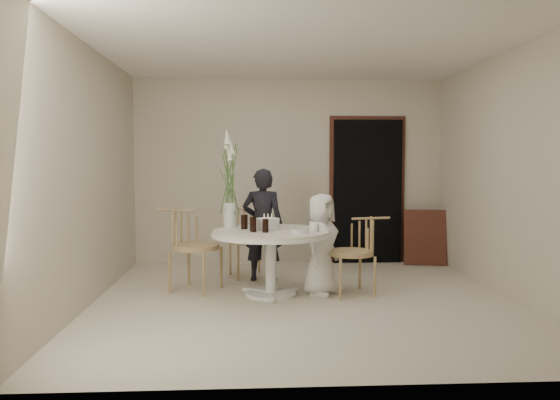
{
  "coord_description": "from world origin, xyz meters",
  "views": [
    {
      "loc": [
        -0.59,
        -5.75,
        1.49
      ],
      "look_at": [
        -0.25,
        0.3,
        1.06
      ],
      "focal_mm": 35.0,
      "sensor_mm": 36.0,
      "label": 1
    }
  ],
  "objects": [
    {
      "name": "room_shell",
      "position": [
        0.0,
        0.0,
        1.62
      ],
      "size": [
        4.5,
        4.5,
        4.5
      ],
      "color": "white",
      "rests_on": "ground"
    },
    {
      "name": "cola_tumbler_b",
      "position": [
        -0.41,
        0.08,
        0.8
      ],
      "size": [
        0.08,
        0.08,
        0.14
      ],
      "primitive_type": "cylinder",
      "rotation": [
        0.0,
        0.0,
        0.15
      ],
      "color": "black",
      "rests_on": "table"
    },
    {
      "name": "chair_right",
      "position": [
        0.66,
        0.27,
        0.57
      ],
      "size": [
        0.58,
        0.55,
        0.87
      ],
      "rotation": [
        0.0,
        0.0,
        -1.36
      ],
      "color": "tan",
      "rests_on": "ground"
    },
    {
      "name": "cola_tumbler_c",
      "position": [
        -0.54,
        0.12,
        0.8
      ],
      "size": [
        0.07,
        0.07,
        0.13
      ],
      "primitive_type": "cylinder",
      "rotation": [
        0.0,
        0.0,
        -0.1
      ],
      "color": "black",
      "rests_on": "table"
    },
    {
      "name": "cola_tumbler_d",
      "position": [
        -0.65,
        0.39,
        0.81
      ],
      "size": [
        0.1,
        0.1,
        0.16
      ],
      "primitive_type": "cylinder",
      "rotation": [
        0.0,
        0.0,
        0.31
      ],
      "color": "black",
      "rests_on": "table"
    },
    {
      "name": "birthday_cake",
      "position": [
        -0.38,
        0.34,
        0.79
      ],
      "size": [
        0.26,
        0.26,
        0.18
      ],
      "rotation": [
        0.0,
        0.0,
        0.27
      ],
      "color": "white",
      "rests_on": "table"
    },
    {
      "name": "cola_tumbler_a",
      "position": [
        -0.55,
        0.18,
        0.81
      ],
      "size": [
        0.09,
        0.09,
        0.16
      ],
      "primitive_type": "cylinder",
      "rotation": [
        0.0,
        0.0,
        -0.32
      ],
      "color": "black",
      "rests_on": "table"
    },
    {
      "name": "chair_left",
      "position": [
        -1.33,
        0.57,
        0.61
      ],
      "size": [
        0.69,
        0.66,
        0.95
      ],
      "rotation": [
        0.0,
        0.0,
        1.16
      ],
      "color": "tan",
      "rests_on": "ground"
    },
    {
      "name": "ground",
      "position": [
        0.0,
        0.0,
        0.0
      ],
      "size": [
        4.5,
        4.5,
        0.0
      ],
      "primitive_type": "plane",
      "color": "beige",
      "rests_on": "ground"
    },
    {
      "name": "door_trim",
      "position": [
        1.15,
        2.23,
        1.11
      ],
      "size": [
        1.12,
        0.03,
        2.22
      ],
      "primitive_type": "cube",
      "color": "brown",
      "rests_on": "ground"
    },
    {
      "name": "boy",
      "position": [
        0.21,
        0.26,
        0.57
      ],
      "size": [
        0.61,
        0.66,
        1.13
      ],
      "primitive_type": "imported",
      "rotation": [
        0.0,
        0.0,
        0.99
      ],
      "color": "white",
      "rests_on": "ground"
    },
    {
      "name": "table",
      "position": [
        -0.35,
        0.25,
        0.62
      ],
      "size": [
        1.33,
        1.33,
        0.73
      ],
      "color": "white",
      "rests_on": "ground"
    },
    {
      "name": "chair_far",
      "position": [
        -0.63,
        1.38,
        0.56
      ],
      "size": [
        0.57,
        0.6,
        0.87
      ],
      "rotation": [
        0.0,
        0.0,
        0.28
      ],
      "color": "tan",
      "rests_on": "ground"
    },
    {
      "name": "picture_frame",
      "position": [
        1.95,
        1.95,
        0.4
      ],
      "size": [
        0.62,
        0.26,
        0.8
      ],
      "primitive_type": "cube",
      "rotation": [
        -0.17,
        0.0,
        -0.15
      ],
      "color": "brown",
      "rests_on": "ground"
    },
    {
      "name": "flower_vase",
      "position": [
        -0.81,
        0.55,
        1.24
      ],
      "size": [
        0.15,
        0.15,
        1.14
      ],
      "rotation": [
        0.0,
        0.0,
        -0.15
      ],
      "color": "silver",
      "rests_on": "table"
    },
    {
      "name": "doorway",
      "position": [
        1.15,
        2.19,
        1.05
      ],
      "size": [
        1.0,
        0.1,
        2.1
      ],
      "primitive_type": "cube",
      "color": "black",
      "rests_on": "ground"
    },
    {
      "name": "plate_stack",
      "position": [
        -0.05,
        -0.05,
        0.75
      ],
      "size": [
        0.24,
        0.24,
        0.05
      ],
      "primitive_type": "cylinder",
      "rotation": [
        0.0,
        0.0,
        -0.33
      ],
      "color": "silver",
      "rests_on": "table"
    },
    {
      "name": "girl",
      "position": [
        -0.42,
        1.02,
        0.7
      ],
      "size": [
        0.55,
        0.4,
        1.41
      ],
      "primitive_type": "imported",
      "rotation": [
        0.0,
        0.0,
        3.01
      ],
      "color": "black",
      "rests_on": "ground"
    }
  ]
}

